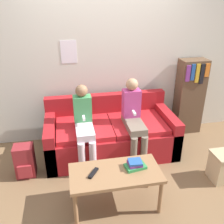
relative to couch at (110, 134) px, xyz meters
The scene contains 10 objects.
ground_plane 0.63m from the couch, 90.00° to the right, with size 10.00×10.00×0.00m, color brown.
wall_back 1.16m from the couch, 90.01° to the left, with size 8.00×0.06×2.60m.
couch is the anchor object (origin of this frame).
coffee_table 1.09m from the couch, 97.77° to the right, with size 0.97×0.48×0.46m.
person_left 0.55m from the couch, 151.91° to the right, with size 0.24×0.60×1.09m.
person_right 0.50m from the couch, 35.21° to the right, with size 0.24×0.60×1.13m.
tv_remote 1.14m from the couch, 109.62° to the right, with size 0.13×0.16×0.02m.
book_stack 1.07m from the couch, 85.85° to the right, with size 0.24×0.18×0.09m.
bookshelf 1.48m from the couch, 14.71° to the left, with size 0.43×0.28×1.24m.
backpack 1.23m from the couch, 163.20° to the right, with size 0.24×0.23×0.44m.
Camera 1 is at (-0.58, -2.57, 2.15)m, focal length 40.00 mm.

